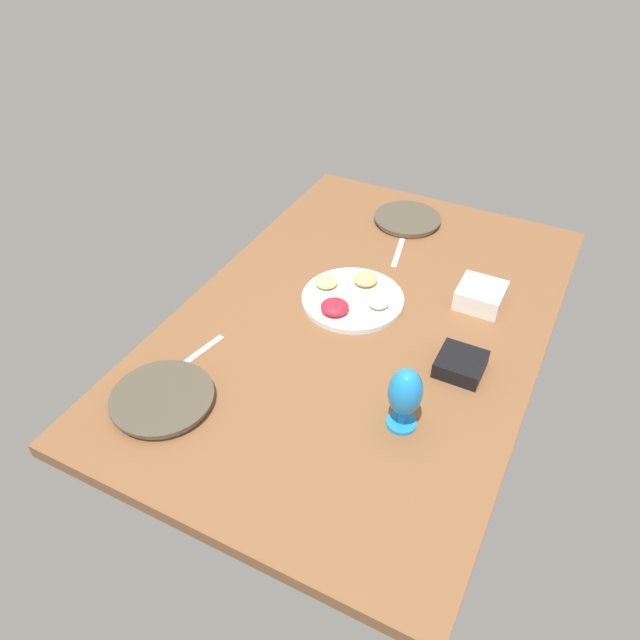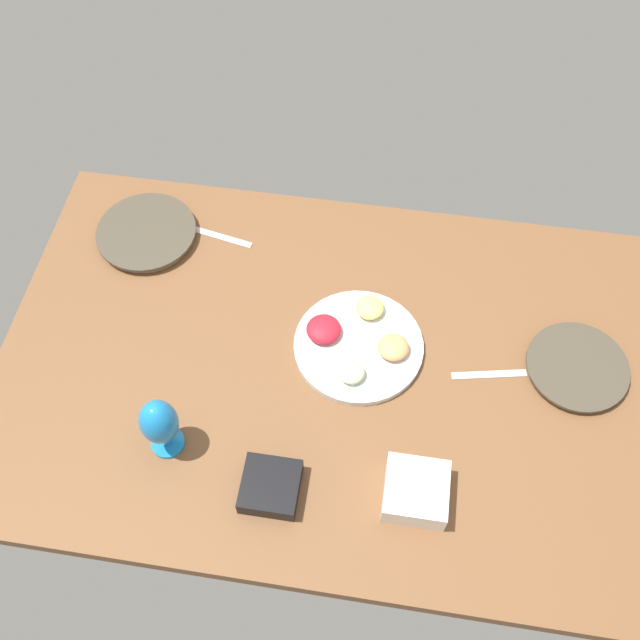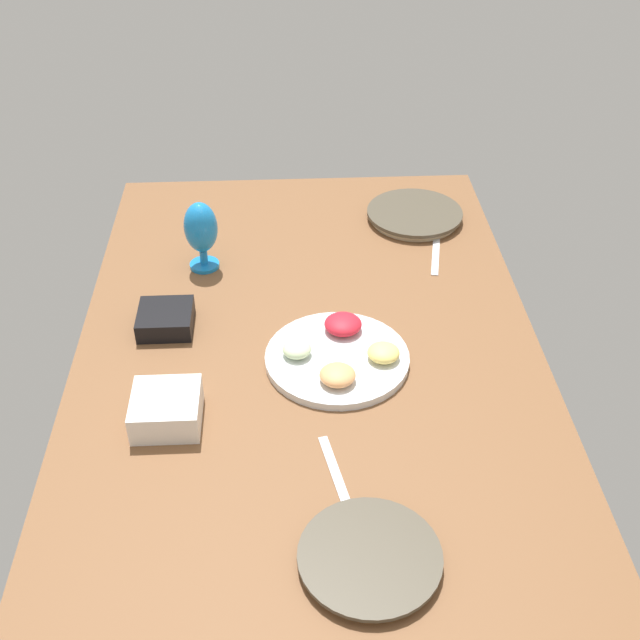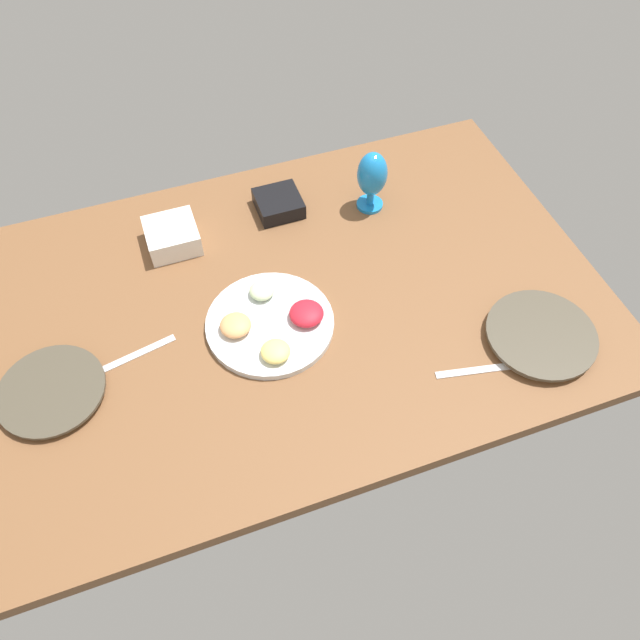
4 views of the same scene
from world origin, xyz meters
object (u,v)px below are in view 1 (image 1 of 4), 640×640
(dinner_plate_left, at_px, (162,399))
(hurricane_glass_blue, at_px, (405,394))
(dinner_plate_right, at_px, (407,219))
(square_bowl_white, at_px, (481,294))
(square_bowl_black, at_px, (461,363))
(fruit_platter, at_px, (352,297))

(dinner_plate_left, bearing_deg, hurricane_glass_blue, -69.74)
(dinner_plate_right, xyz_separation_m, square_bowl_white, (-0.36, -0.37, 0.02))
(dinner_plate_right, relative_size, square_bowl_black, 1.97)
(dinner_plate_left, relative_size, hurricane_glass_blue, 1.45)
(dinner_plate_right, relative_size, square_bowl_white, 1.80)
(hurricane_glass_blue, bearing_deg, square_bowl_black, -16.04)
(dinner_plate_right, bearing_deg, dinner_plate_left, 168.04)
(square_bowl_white, bearing_deg, fruit_platter, 115.40)
(square_bowl_white, relative_size, square_bowl_black, 1.09)
(dinner_plate_right, bearing_deg, fruit_platter, -178.27)
(fruit_platter, distance_m, hurricane_glass_blue, 0.51)
(hurricane_glass_blue, bearing_deg, dinner_plate_right, 19.93)
(dinner_plate_right, xyz_separation_m, fruit_platter, (-0.52, -0.02, 0.00))
(hurricane_glass_blue, distance_m, square_bowl_black, 0.27)
(hurricane_glass_blue, height_order, square_bowl_white, hurricane_glass_blue)
(fruit_platter, bearing_deg, dinner_plate_right, 1.73)
(dinner_plate_left, height_order, fruit_platter, fruit_platter)
(square_bowl_black, bearing_deg, dinner_plate_right, 31.24)
(hurricane_glass_blue, xyz_separation_m, square_bowl_white, (0.56, -0.04, -0.07))
(fruit_platter, bearing_deg, square_bowl_white, -64.60)
(dinner_plate_right, height_order, square_bowl_white, square_bowl_white)
(dinner_plate_left, xyz_separation_m, fruit_platter, (0.60, -0.25, 0.00))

